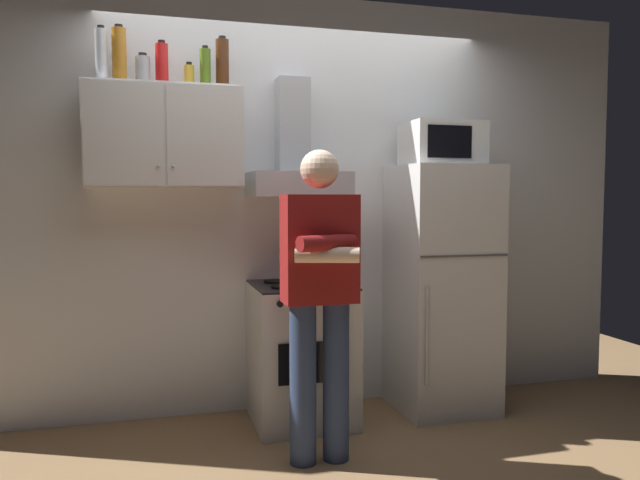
{
  "coord_description": "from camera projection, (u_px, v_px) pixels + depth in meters",
  "views": [
    {
      "loc": [
        -0.96,
        -3.44,
        1.4
      ],
      "look_at": [
        0.0,
        0.0,
        1.15
      ],
      "focal_mm": 34.98,
      "sensor_mm": 36.0,
      "label": 1
    }
  ],
  "objects": [
    {
      "name": "bottle_spice_jar",
      "position": [
        189.0,
        76.0,
        3.73
      ],
      "size": [
        0.06,
        0.06,
        0.15
      ],
      "color": "gold",
      "rests_on": "upper_cabinet"
    },
    {
      "name": "ground_plane",
      "position": [
        320.0,
        435.0,
        3.66
      ],
      "size": [
        7.0,
        7.0,
        0.0
      ],
      "primitive_type": "plane",
      "color": "olive"
    },
    {
      "name": "range_hood",
      "position": [
        296.0,
        165.0,
        3.9
      ],
      "size": [
        0.6,
        0.44,
        0.75
      ],
      "color": "#B7BABF"
    },
    {
      "name": "back_wall_tiled",
      "position": [
        296.0,
        204.0,
        4.15
      ],
      "size": [
        4.8,
        0.1,
        2.7
      ],
      "primitive_type": "cube",
      "color": "white",
      "rests_on": "ground_plane"
    },
    {
      "name": "bottle_olive_oil",
      "position": [
        205.0,
        68.0,
        3.71
      ],
      "size": [
        0.06,
        0.06,
        0.24
      ],
      "color": "#4C6B19",
      "rests_on": "upper_cabinet"
    },
    {
      "name": "bottle_liquor_amber",
      "position": [
        119.0,
        55.0,
        3.55
      ],
      "size": [
        0.08,
        0.08,
        0.32
      ],
      "color": "#B7721E",
      "rests_on": "upper_cabinet"
    },
    {
      "name": "bottle_rum_dark",
      "position": [
        222.0,
        64.0,
        3.74
      ],
      "size": [
        0.08,
        0.08,
        0.31
      ],
      "color": "#47230F",
      "rests_on": "upper_cabinet"
    },
    {
      "name": "upper_cabinet",
      "position": [
        164.0,
        137.0,
        3.67
      ],
      "size": [
        0.9,
        0.37,
        0.6
      ],
      "color": "silver"
    },
    {
      "name": "microwave",
      "position": [
        442.0,
        144.0,
        4.04
      ],
      "size": [
        0.48,
        0.37,
        0.28
      ],
      "color": "silver",
      "rests_on": "refrigerator"
    },
    {
      "name": "bottle_canister_steel",
      "position": [
        143.0,
        70.0,
        3.63
      ],
      "size": [
        0.08,
        0.08,
        0.18
      ],
      "color": "#B2B5BA",
      "rests_on": "upper_cabinet"
    },
    {
      "name": "cooking_pot",
      "position": [
        327.0,
        274.0,
        3.74
      ],
      "size": [
        0.27,
        0.17,
        0.12
      ],
      "color": "#B7BABF",
      "rests_on": "stove_oven"
    },
    {
      "name": "stove_oven",
      "position": [
        301.0,
        353.0,
        3.86
      ],
      "size": [
        0.6,
        0.62,
        0.87
      ],
      "color": "white",
      "rests_on": "ground_plane"
    },
    {
      "name": "person_standing",
      "position": [
        320.0,
        293.0,
        3.23
      ],
      "size": [
        0.38,
        0.33,
        1.64
      ],
      "color": "navy",
      "rests_on": "ground_plane"
    },
    {
      "name": "bottle_vodka_clear",
      "position": [
        101.0,
        55.0,
        3.52
      ],
      "size": [
        0.07,
        0.07,
        0.31
      ],
      "color": "silver",
      "rests_on": "upper_cabinet"
    },
    {
      "name": "bottle_soda_red",
      "position": [
        162.0,
        64.0,
        3.65
      ],
      "size": [
        0.08,
        0.08,
        0.26
      ],
      "color": "red",
      "rests_on": "upper_cabinet"
    },
    {
      "name": "refrigerator",
      "position": [
        442.0,
        288.0,
        4.09
      ],
      "size": [
        0.6,
        0.62,
        1.6
      ],
      "color": "silver",
      "rests_on": "ground_plane"
    }
  ]
}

